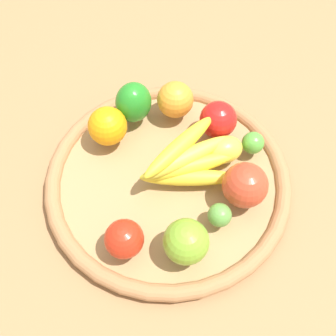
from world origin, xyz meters
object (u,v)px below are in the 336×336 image
object	(u,v)px
orange_0	(175,100)
apple_3	(124,239)
lime_0	(220,215)
apple_0	(186,242)
apple_2	(245,185)
orange_1	(108,126)
apple_1	(218,120)
banana_bunch	(186,162)
bell_pepper	(133,102)
lime_1	(253,143)
lemon_0	(224,150)

from	to	relation	value
orange_0	apple_3	bearing A→B (deg)	59.98
lime_0	apple_0	xyz separation A→B (m)	(0.07, 0.04, 0.02)
apple_2	orange_0	size ratio (longest dim) A/B	1.09
orange_1	lime_0	bearing A→B (deg)	124.50
lime_0	apple_3	distance (m)	0.16
orange_0	apple_1	bearing A→B (deg)	133.93
apple_2	lime_0	size ratio (longest dim) A/B	1.92
banana_bunch	apple_3	xyz separation A→B (m)	(0.13, 0.12, -0.00)
lime_0	apple_0	size ratio (longest dim) A/B	0.55
orange_1	apple_2	size ratio (longest dim) A/B	0.94
orange_0	apple_0	distance (m)	0.30
bell_pepper	apple_0	bearing A→B (deg)	56.76
apple_1	apple_2	bearing A→B (deg)	89.60
banana_bunch	apple_2	bearing A→B (deg)	139.05
apple_0	lime_1	size ratio (longest dim) A/B	1.76
apple_2	lime_0	xyz separation A→B (m)	(0.05, 0.03, -0.02)
apple_3	banana_bunch	bearing A→B (deg)	-138.80
orange_1	apple_1	distance (m)	0.21
apple_2	apple_1	distance (m)	0.15
banana_bunch	orange_0	size ratio (longest dim) A/B	2.49
apple_2	orange_1	bearing A→B (deg)	-42.02
apple_1	orange_1	bearing A→B (deg)	-9.47
lemon_0	apple_0	world-z (taller)	apple_0
apple_3	orange_0	distance (m)	0.30
lime_0	bell_pepper	size ratio (longest dim) A/B	0.48
orange_0	lemon_0	bearing A→B (deg)	114.18
apple_3	orange_0	bearing A→B (deg)	-120.02
apple_1	orange_0	bearing A→B (deg)	-46.07
apple_2	apple_0	distance (m)	0.14
lime_0	orange_1	bearing A→B (deg)	-55.50
orange_0	apple_1	distance (m)	0.10
apple_0	orange_1	bearing A→B (deg)	-72.45
apple_0	bell_pepper	world-z (taller)	bell_pepper
lime_0	apple_3	world-z (taller)	apple_3
orange_1	apple_3	xyz separation A→B (m)	(0.01, 0.23, -0.01)
apple_2	lime_0	distance (m)	0.07
orange_1	apple_3	distance (m)	0.23
orange_1	apple_1	xyz separation A→B (m)	(-0.21, 0.03, -0.00)
apple_1	bell_pepper	world-z (taller)	bell_pepper
lime_0	orange_0	size ratio (longest dim) A/B	0.56
apple_3	apple_1	bearing A→B (deg)	-138.34
lemon_0	orange_0	bearing A→B (deg)	-65.82
orange_1	apple_1	size ratio (longest dim) A/B	1.04
apple_2	apple_3	world-z (taller)	apple_2
lime_0	apple_0	distance (m)	0.08
apple_3	lime_0	bearing A→B (deg)	-176.96
banana_bunch	apple_2	size ratio (longest dim) A/B	2.30
apple_3	lime_1	size ratio (longest dim) A/B	1.52
lemon_0	apple_1	world-z (taller)	apple_1
lime_1	bell_pepper	xyz separation A→B (m)	(0.20, -0.13, 0.02)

